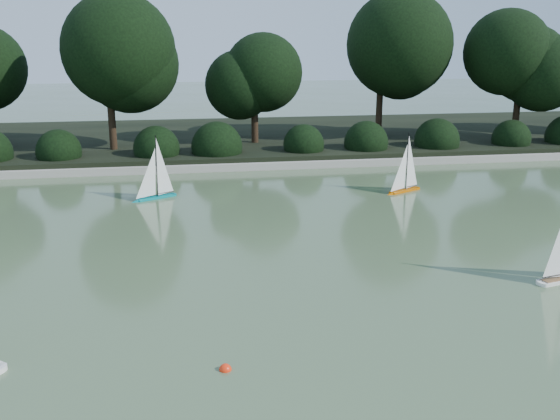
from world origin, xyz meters
name	(u,v)px	position (x,y,z in m)	size (l,w,h in m)	color
ground	(290,327)	(0.00, 0.00, 0.00)	(80.00, 80.00, 0.00)	#354B2D
pond_coping	(228,167)	(0.00, 9.00, 0.09)	(40.00, 0.35, 0.18)	gray
far_bank	(218,139)	(0.00, 13.00, 0.15)	(40.00, 8.00, 0.30)	black
tree_line	(262,61)	(1.23, 11.44, 2.64)	(26.31, 3.93, 4.39)	black
shrub_hedge	(225,147)	(0.00, 9.90, 0.45)	(29.10, 1.10, 1.10)	black
sailboat_orange	(403,182)	(3.62, 6.10, 0.22)	(0.96, 0.60, 1.40)	#CC5A00
sailboat_teal	(152,189)	(-1.82, 6.37, 0.23)	(0.98, 0.63, 1.44)	#057A7E
race_buoy	(225,370)	(-0.84, -0.87, 0.00)	(0.13, 0.13, 0.13)	#FF2D0D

